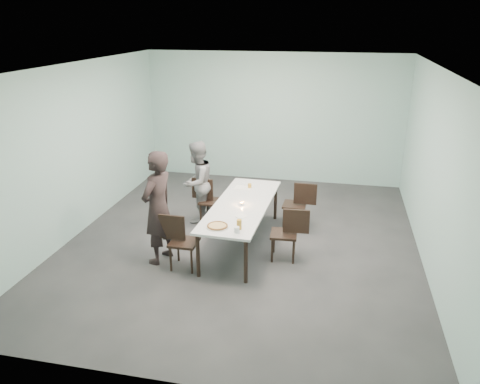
% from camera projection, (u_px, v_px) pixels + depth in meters
% --- Properties ---
extents(ground, '(7.00, 7.00, 0.00)m').
position_uv_depth(ground, '(242.00, 241.00, 8.26)').
color(ground, '#333335').
rests_on(ground, ground).
extents(room_shell, '(6.02, 7.02, 3.01)m').
position_uv_depth(room_shell, '(242.00, 129.00, 7.55)').
color(room_shell, '#A4CFC9').
rests_on(room_shell, ground).
extents(table, '(1.00, 2.63, 0.75)m').
position_uv_depth(table, '(242.00, 207.00, 7.93)').
color(table, white).
rests_on(table, ground).
extents(chair_near_left, '(0.61, 0.42, 0.87)m').
position_uv_depth(chair_near_left, '(179.00, 238.00, 7.26)').
color(chair_near_left, black).
rests_on(chair_near_left, ground).
extents(chair_far_left, '(0.63, 0.46, 0.87)m').
position_uv_depth(chair_far_left, '(208.00, 198.00, 8.88)').
color(chair_far_left, black).
rests_on(chair_far_left, ground).
extents(chair_near_right, '(0.62, 0.44, 0.87)m').
position_uv_depth(chair_near_right, '(289.00, 230.00, 7.51)').
color(chair_near_right, black).
rests_on(chair_near_right, ground).
extents(chair_far_right, '(0.62, 0.43, 0.87)m').
position_uv_depth(chair_far_right, '(299.00, 202.00, 8.67)').
color(chair_far_right, black).
rests_on(chair_far_right, ground).
extents(diner_near, '(0.60, 0.76, 1.84)m').
position_uv_depth(diner_near, '(158.00, 208.00, 7.31)').
color(diner_near, black).
rests_on(diner_near, ground).
extents(diner_far, '(0.79, 0.90, 1.57)m').
position_uv_depth(diner_far, '(197.00, 182.00, 8.85)').
color(diner_far, gray).
rests_on(diner_far, ground).
extents(pizza, '(0.34, 0.34, 0.04)m').
position_uv_depth(pizza, '(217.00, 226.00, 7.03)').
color(pizza, white).
rests_on(pizza, table).
extents(side_plate, '(0.18, 0.18, 0.01)m').
position_uv_depth(side_plate, '(241.00, 216.00, 7.41)').
color(side_plate, white).
rests_on(side_plate, table).
extents(beer_glass, '(0.08, 0.08, 0.15)m').
position_uv_depth(beer_glass, '(239.00, 224.00, 6.95)').
color(beer_glass, '#C28A2A').
rests_on(beer_glass, table).
extents(water_tumbler, '(0.08, 0.08, 0.09)m').
position_uv_depth(water_tumbler, '(237.00, 230.00, 6.84)').
color(water_tumbler, silver).
rests_on(water_tumbler, table).
extents(tealight, '(0.06, 0.06, 0.05)m').
position_uv_depth(tealight, '(242.00, 204.00, 7.85)').
color(tealight, silver).
rests_on(tealight, table).
extents(amber_tumbler, '(0.07, 0.07, 0.08)m').
position_uv_depth(amber_tumbler, '(250.00, 186.00, 8.65)').
color(amber_tumbler, '#C28A2A').
rests_on(amber_tumbler, table).
extents(menu, '(0.31, 0.23, 0.01)m').
position_uv_depth(menu, '(243.00, 188.00, 8.66)').
color(menu, silver).
rests_on(menu, table).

